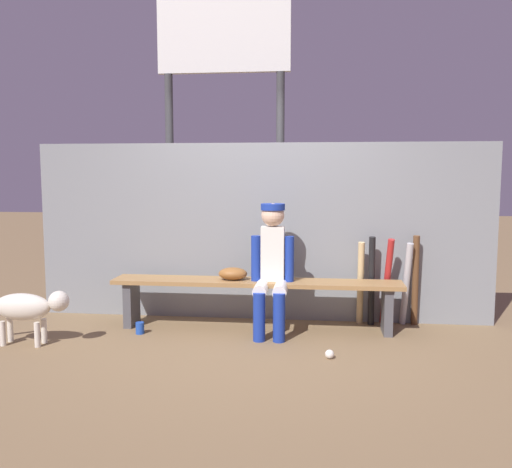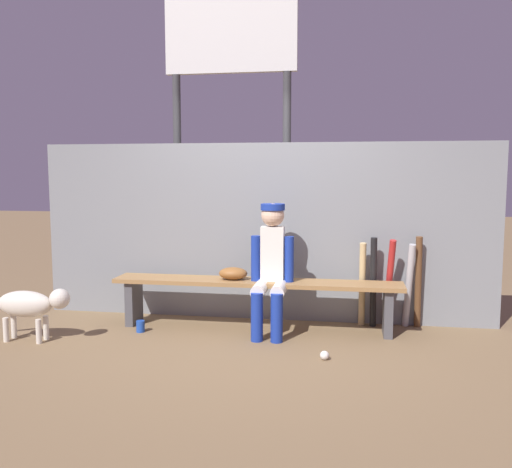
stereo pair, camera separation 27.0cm
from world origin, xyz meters
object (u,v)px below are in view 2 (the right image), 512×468
at_px(cup_on_ground, 140,326).
at_px(bat_aluminum_silver, 409,286).
at_px(bat_aluminum_red, 389,283).
at_px(bat_wood_natural, 362,284).
at_px(baseball_glove, 233,273).
at_px(bat_aluminum_black, 373,282).
at_px(baseball, 324,355).
at_px(dugout_bench, 256,291).
at_px(scoreboard, 235,72).
at_px(player_seated, 271,263).
at_px(cup_on_bench, 274,274).
at_px(dog, 31,305).
at_px(bat_wood_dark, 418,282).

bearing_deg(cup_on_ground, bat_aluminum_silver, 12.46).
bearing_deg(bat_aluminum_red, bat_wood_natural, 177.66).
relative_size(baseball_glove, bat_aluminum_black, 0.31).
bearing_deg(baseball, dugout_bench, 131.49).
distance_m(bat_wood_natural, bat_aluminum_silver, 0.45).
height_order(bat_aluminum_silver, scoreboard, scoreboard).
height_order(bat_aluminum_red, baseball, bat_aluminum_red).
relative_size(player_seated, bat_aluminum_black, 1.37).
distance_m(bat_wood_natural, cup_on_bench, 0.89).
distance_m(bat_aluminum_black, scoreboard, 3.09).
bearing_deg(bat_aluminum_silver, player_seated, -163.36).
bearing_deg(bat_aluminum_red, dugout_bench, -168.16).
relative_size(baseball_glove, dog, 0.33).
distance_m(player_seated, bat_wood_dark, 1.47).
bearing_deg(cup_on_ground, scoreboard, 73.02).
relative_size(cup_on_bench, scoreboard, 0.03).
relative_size(bat_aluminum_silver, scoreboard, 0.21).
height_order(bat_aluminum_black, bat_aluminum_silver, bat_aluminum_black).
relative_size(player_seated, scoreboard, 0.31).
relative_size(bat_aluminum_silver, cup_on_bench, 7.68).
bearing_deg(dugout_bench, baseball_glove, 180.00).
relative_size(scoreboard, dog, 4.68).
relative_size(baseball_glove, scoreboard, 0.07).
height_order(cup_on_ground, cup_on_bench, cup_on_bench).
xyz_separation_m(player_seated, cup_on_bench, (-0.00, 0.19, -0.13)).
bearing_deg(bat_aluminum_silver, bat_wood_dark, 18.97).
bearing_deg(cup_on_ground, cup_on_bench, 16.31).
bearing_deg(scoreboard, cup_on_ground, -106.98).
bearing_deg(dog, scoreboard, 57.74).
distance_m(baseball_glove, scoreboard, 2.69).
bearing_deg(bat_aluminum_black, dog, -162.45).
distance_m(baseball_glove, baseball, 1.31).
bearing_deg(dog, player_seated, 15.93).
distance_m(dugout_bench, cup_on_bench, 0.24).
height_order(bat_wood_natural, cup_on_ground, bat_wood_natural).
bearing_deg(cup_on_bench, bat_aluminum_red, 9.63).
bearing_deg(bat_wood_dark, cup_on_ground, -167.31).
height_order(cup_on_bench, dog, cup_on_bench).
height_order(bat_wood_natural, bat_aluminum_silver, bat_aluminum_silver).
xyz_separation_m(bat_aluminum_red, bat_wood_dark, (0.28, 0.04, 0.01)).
xyz_separation_m(bat_wood_natural, dog, (-2.96, -0.99, -0.08)).
xyz_separation_m(baseball_glove, scoreboard, (-0.29, 1.54, 2.18)).
distance_m(bat_wood_natural, cup_on_ground, 2.19).
xyz_separation_m(bat_wood_natural, bat_aluminum_red, (0.26, -0.01, 0.02)).
bearing_deg(cup_on_bench, player_seated, -89.64).
distance_m(dugout_bench, bat_wood_natural, 1.05).
bearing_deg(bat_aluminum_black, dugout_bench, -167.11).
distance_m(bat_aluminum_silver, bat_wood_dark, 0.10).
relative_size(bat_aluminum_silver, bat_wood_dark, 0.93).
bearing_deg(bat_aluminum_silver, baseball, -125.74).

